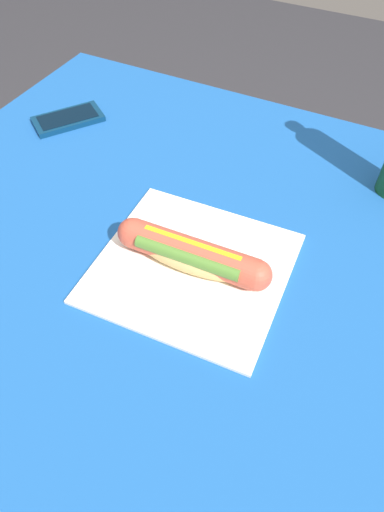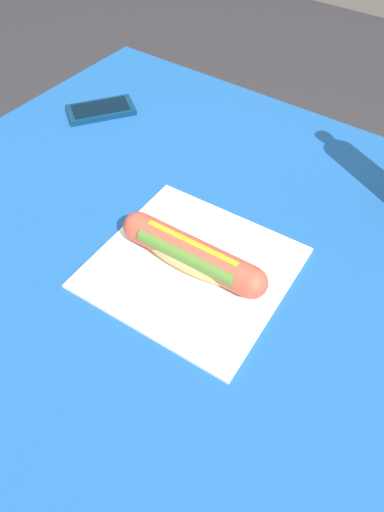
% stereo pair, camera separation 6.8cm
% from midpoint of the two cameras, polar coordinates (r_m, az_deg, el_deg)
% --- Properties ---
extents(ground_plane, '(6.00, 6.00, 0.00)m').
position_cam_midpoint_polar(ground_plane, '(1.39, -3.02, -19.96)').
color(ground_plane, '#2D2D33').
rests_on(ground_plane, ground).
extents(dining_table, '(1.03, 0.95, 0.76)m').
position_cam_midpoint_polar(dining_table, '(0.85, -4.69, -4.96)').
color(dining_table, brown).
rests_on(dining_table, ground).
extents(paper_wrapper, '(0.30, 0.28, 0.01)m').
position_cam_midpoint_polar(paper_wrapper, '(0.70, -2.77, -1.60)').
color(paper_wrapper, white).
rests_on(paper_wrapper, dining_table).
extents(hot_dog, '(0.25, 0.06, 0.05)m').
position_cam_midpoint_polar(hot_dog, '(0.68, -2.91, 0.03)').
color(hot_dog, '#DBB26B').
rests_on(hot_dog, paper_wrapper).
extents(cell_phone, '(0.14, 0.16, 0.01)m').
position_cam_midpoint_polar(cell_phone, '(1.04, -17.01, 15.87)').
color(cell_phone, '#0A2D4C').
rests_on(cell_phone, dining_table).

